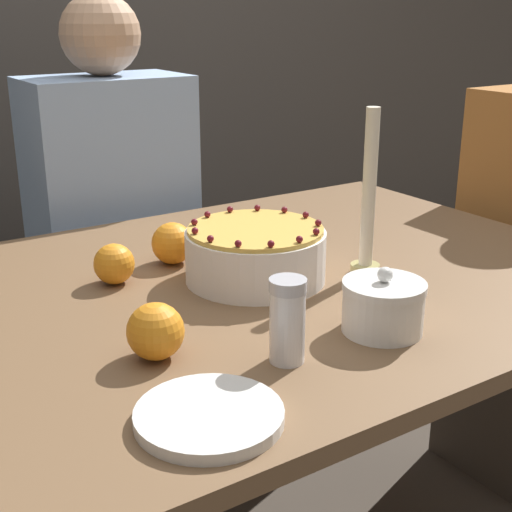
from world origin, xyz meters
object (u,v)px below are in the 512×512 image
at_px(cake, 256,254).
at_px(sugar_bowl, 383,306).
at_px(candle, 368,207).
at_px(sugar_shaker, 287,320).
at_px(person_man_blue_shirt, 116,269).

xyz_separation_m(cake, sugar_bowl, (0.04, -0.29, -0.01)).
bearing_deg(sugar_bowl, candle, 54.34).
distance_m(sugar_bowl, sugar_shaker, 0.18).
bearing_deg(person_man_blue_shirt, candle, 103.62).
relative_size(sugar_bowl, candle, 0.41).
bearing_deg(sugar_shaker, cake, 64.47).
bearing_deg(sugar_shaker, person_man_blue_shirt, 81.82).
bearing_deg(sugar_shaker, sugar_bowl, -0.16).
bearing_deg(person_man_blue_shirt, sugar_bowl, 92.33).
distance_m(cake, person_man_blue_shirt, 0.73).
height_order(sugar_shaker, candle, candle).
bearing_deg(candle, sugar_shaker, -147.98).
height_order(sugar_bowl, candle, candle).
bearing_deg(cake, sugar_bowl, -81.78).
bearing_deg(person_man_blue_shirt, cake, 89.82).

